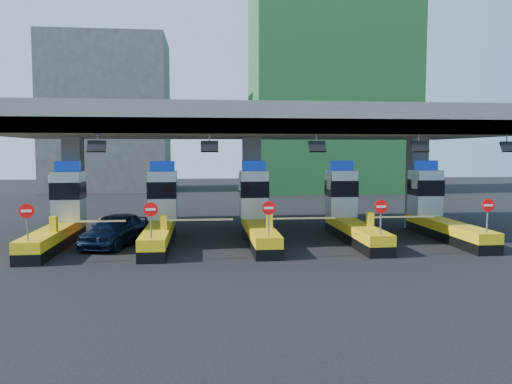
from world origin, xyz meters
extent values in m
plane|color=black|center=(0.00, 0.00, 0.00)|extent=(120.00, 120.00, 0.00)
cube|color=slate|center=(0.00, 3.00, 6.25)|extent=(28.00, 12.00, 1.50)
cube|color=#4C4C49|center=(0.00, -2.70, 5.85)|extent=(28.00, 0.60, 0.70)
cube|color=slate|center=(-10.00, 3.00, 2.75)|extent=(1.00, 1.00, 5.50)
cube|color=slate|center=(0.00, 3.00, 2.75)|extent=(1.00, 1.00, 5.50)
cube|color=slate|center=(10.00, 3.00, 2.75)|extent=(1.00, 1.00, 5.50)
cylinder|color=slate|center=(-7.50, -2.70, 5.25)|extent=(0.06, 0.06, 0.50)
cube|color=black|center=(-7.50, -2.90, 4.90)|extent=(0.80, 0.38, 0.54)
cylinder|color=slate|center=(-2.50, -2.70, 5.25)|extent=(0.06, 0.06, 0.50)
cube|color=black|center=(-2.50, -2.90, 4.90)|extent=(0.80, 0.38, 0.54)
cylinder|color=slate|center=(2.50, -2.70, 5.25)|extent=(0.06, 0.06, 0.50)
cube|color=black|center=(2.50, -2.90, 4.90)|extent=(0.80, 0.38, 0.54)
cylinder|color=slate|center=(7.50, -2.70, 5.25)|extent=(0.06, 0.06, 0.50)
cube|color=black|center=(7.50, -2.90, 4.90)|extent=(0.80, 0.38, 0.54)
cylinder|color=slate|center=(12.00, -2.70, 5.25)|extent=(0.06, 0.06, 0.50)
cube|color=black|center=(12.00, -2.90, 4.90)|extent=(0.80, 0.38, 0.54)
cube|color=black|center=(-10.00, -1.00, 0.25)|extent=(1.20, 8.00, 0.50)
cube|color=#E5B70C|center=(-10.00, -1.00, 0.75)|extent=(1.20, 8.00, 0.50)
cube|color=#9EA3A8|center=(-10.00, 1.80, 2.30)|extent=(1.50, 1.50, 2.60)
cube|color=black|center=(-10.00, 1.78, 2.60)|extent=(1.56, 1.56, 0.90)
cube|color=#0C2DBF|center=(-10.00, 1.80, 3.88)|extent=(1.30, 0.35, 0.55)
cube|color=white|center=(-10.80, 1.50, 3.00)|extent=(0.06, 0.70, 0.90)
cylinder|color=slate|center=(-10.00, -4.60, 1.65)|extent=(0.07, 0.07, 1.30)
cylinder|color=red|center=(-10.00, -4.63, 2.25)|extent=(0.60, 0.04, 0.60)
cube|color=white|center=(-10.00, -4.65, 2.25)|extent=(0.42, 0.02, 0.10)
cube|color=#E5B70C|center=(-9.65, -2.20, 1.35)|extent=(0.30, 0.35, 0.70)
cube|color=white|center=(-8.00, -2.20, 1.45)|extent=(3.20, 0.08, 0.08)
cube|color=black|center=(-5.00, -1.00, 0.25)|extent=(1.20, 8.00, 0.50)
cube|color=#E5B70C|center=(-5.00, -1.00, 0.75)|extent=(1.20, 8.00, 0.50)
cube|color=#9EA3A8|center=(-5.00, 1.80, 2.30)|extent=(1.50, 1.50, 2.60)
cube|color=black|center=(-5.00, 1.78, 2.60)|extent=(1.56, 1.56, 0.90)
cube|color=#0C2DBF|center=(-5.00, 1.80, 3.88)|extent=(1.30, 0.35, 0.55)
cube|color=white|center=(-5.80, 1.50, 3.00)|extent=(0.06, 0.70, 0.90)
cylinder|color=slate|center=(-5.00, -4.60, 1.65)|extent=(0.07, 0.07, 1.30)
cylinder|color=red|center=(-5.00, -4.63, 2.25)|extent=(0.60, 0.04, 0.60)
cube|color=white|center=(-5.00, -4.65, 2.25)|extent=(0.42, 0.02, 0.10)
cube|color=#E5B70C|center=(-4.65, -2.20, 1.35)|extent=(0.30, 0.35, 0.70)
cube|color=white|center=(-3.00, -2.20, 1.45)|extent=(3.20, 0.08, 0.08)
cube|color=black|center=(0.00, -1.00, 0.25)|extent=(1.20, 8.00, 0.50)
cube|color=#E5B70C|center=(0.00, -1.00, 0.75)|extent=(1.20, 8.00, 0.50)
cube|color=#9EA3A8|center=(0.00, 1.80, 2.30)|extent=(1.50, 1.50, 2.60)
cube|color=black|center=(0.00, 1.78, 2.60)|extent=(1.56, 1.56, 0.90)
cube|color=#0C2DBF|center=(0.00, 1.80, 3.88)|extent=(1.30, 0.35, 0.55)
cube|color=white|center=(-0.80, 1.50, 3.00)|extent=(0.06, 0.70, 0.90)
cylinder|color=slate|center=(0.00, -4.60, 1.65)|extent=(0.07, 0.07, 1.30)
cylinder|color=red|center=(0.00, -4.63, 2.25)|extent=(0.60, 0.04, 0.60)
cube|color=white|center=(0.00, -4.65, 2.25)|extent=(0.42, 0.02, 0.10)
cube|color=#E5B70C|center=(0.35, -2.20, 1.35)|extent=(0.30, 0.35, 0.70)
cube|color=white|center=(2.00, -2.20, 1.45)|extent=(3.20, 0.08, 0.08)
cube|color=black|center=(5.00, -1.00, 0.25)|extent=(1.20, 8.00, 0.50)
cube|color=#E5B70C|center=(5.00, -1.00, 0.75)|extent=(1.20, 8.00, 0.50)
cube|color=#9EA3A8|center=(5.00, 1.80, 2.30)|extent=(1.50, 1.50, 2.60)
cube|color=black|center=(5.00, 1.78, 2.60)|extent=(1.56, 1.56, 0.90)
cube|color=#0C2DBF|center=(5.00, 1.80, 3.88)|extent=(1.30, 0.35, 0.55)
cube|color=white|center=(4.20, 1.50, 3.00)|extent=(0.06, 0.70, 0.90)
cylinder|color=slate|center=(5.00, -4.60, 1.65)|extent=(0.07, 0.07, 1.30)
cylinder|color=red|center=(5.00, -4.63, 2.25)|extent=(0.60, 0.04, 0.60)
cube|color=white|center=(5.00, -4.65, 2.25)|extent=(0.42, 0.02, 0.10)
cube|color=#E5B70C|center=(5.35, -2.20, 1.35)|extent=(0.30, 0.35, 0.70)
cube|color=white|center=(7.00, -2.20, 1.45)|extent=(3.20, 0.08, 0.08)
cube|color=black|center=(10.00, -1.00, 0.25)|extent=(1.20, 8.00, 0.50)
cube|color=#E5B70C|center=(10.00, -1.00, 0.75)|extent=(1.20, 8.00, 0.50)
cube|color=#9EA3A8|center=(10.00, 1.80, 2.30)|extent=(1.50, 1.50, 2.60)
cube|color=black|center=(10.00, 1.78, 2.60)|extent=(1.56, 1.56, 0.90)
cube|color=#0C2DBF|center=(10.00, 1.80, 3.88)|extent=(1.30, 0.35, 0.55)
cube|color=white|center=(9.20, 1.50, 3.00)|extent=(0.06, 0.70, 0.90)
cylinder|color=slate|center=(10.00, -4.60, 1.65)|extent=(0.07, 0.07, 1.30)
cylinder|color=red|center=(10.00, -4.63, 2.25)|extent=(0.60, 0.04, 0.60)
cube|color=white|center=(10.00, -4.65, 2.25)|extent=(0.42, 0.02, 0.10)
cube|color=#E5B70C|center=(10.35, -2.20, 1.35)|extent=(0.30, 0.35, 0.70)
cube|color=white|center=(12.00, -2.20, 1.45)|extent=(3.20, 0.08, 0.08)
cube|color=#1E5926|center=(12.00, 32.00, 14.00)|extent=(18.00, 12.00, 28.00)
cube|color=#4C4C49|center=(-14.00, 36.00, 9.00)|extent=(14.00, 10.00, 18.00)
imported|color=black|center=(-7.15, -0.70, 0.81)|extent=(3.26, 5.13, 1.63)
imported|color=#96230B|center=(-7.33, -0.29, 0.65)|extent=(1.57, 4.03, 1.31)
camera|label=1|loc=(-2.81, -25.76, 4.69)|focal=35.00mm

